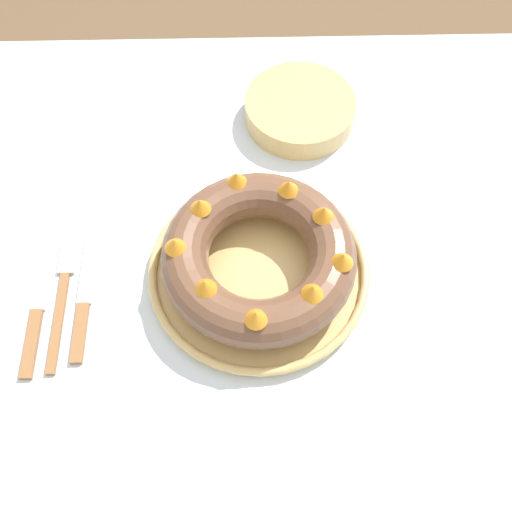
% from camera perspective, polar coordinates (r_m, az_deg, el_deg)
% --- Properties ---
extents(ground_plane, '(8.00, 8.00, 0.00)m').
position_cam_1_polar(ground_plane, '(1.54, -0.47, -15.57)').
color(ground_plane, brown).
extents(dining_table, '(1.21, 1.00, 0.75)m').
position_cam_1_polar(dining_table, '(0.92, -0.76, -5.58)').
color(dining_table, silver).
rests_on(dining_table, ground_plane).
extents(serving_dish, '(0.31, 0.31, 0.02)m').
position_cam_1_polar(serving_dish, '(0.83, -0.00, -1.44)').
color(serving_dish, tan).
rests_on(serving_dish, dining_table).
extents(bundt_cake, '(0.26, 0.26, 0.08)m').
position_cam_1_polar(bundt_cake, '(0.79, 0.00, 0.05)').
color(bundt_cake, brown).
rests_on(bundt_cake, serving_dish).
extents(fork, '(0.02, 0.20, 0.01)m').
position_cam_1_polar(fork, '(0.86, -18.17, -3.29)').
color(fork, '#936038').
rests_on(fork, dining_table).
extents(serving_knife, '(0.02, 0.21, 0.01)m').
position_cam_1_polar(serving_knife, '(0.86, -20.37, -5.11)').
color(serving_knife, '#936038').
rests_on(serving_knife, dining_table).
extents(cake_knife, '(0.02, 0.19, 0.01)m').
position_cam_1_polar(cake_knife, '(0.85, -16.36, -4.62)').
color(cake_knife, '#936038').
rests_on(cake_knife, dining_table).
extents(side_bowl, '(0.18, 0.18, 0.04)m').
position_cam_1_polar(side_bowl, '(0.99, 3.98, 13.72)').
color(side_bowl, tan).
rests_on(side_bowl, dining_table).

